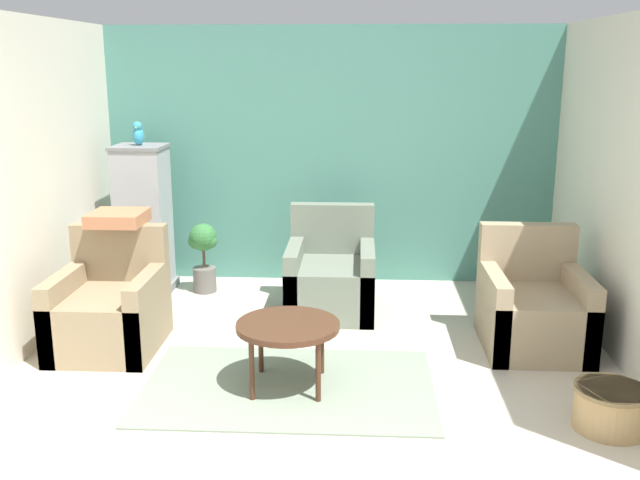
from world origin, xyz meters
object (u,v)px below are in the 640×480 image
Objects in this scene: armchair_right at (533,310)px; armchair_left at (110,311)px; birdcage at (144,220)px; armchair_middle at (331,279)px; potted_plant at (203,252)px; wicker_basket at (610,407)px; coffee_table at (288,329)px; parrot at (138,134)px.

armchair_left is at bearing -176.64° from armchair_right.
armchair_middle is at bearing -14.75° from birdcage.
potted_plant is (-1.23, 0.47, 0.10)m from armchair_middle.
wicker_basket is at bearing -35.06° from birdcage.
armchair_right reaches higher than wicker_basket.
coffee_table is at bearing -63.61° from potted_plant.
armchair_left is at bearing 162.27° from wicker_basket.
wicker_basket is at bearing -35.08° from parrot.
armchair_middle is (1.66, 0.92, 0.00)m from armchair_left.
coffee_table is 1.04× the size of potted_plant.
wicker_basket is (2.98, -2.48, -0.25)m from potted_plant.
birdcage is 0.63m from potted_plant.
armchair_right is 1.35× the size of potted_plant.
armchair_left is at bearing -84.63° from parrot.
potted_plant is 3.89m from wicker_basket.
parrot reaches higher than coffee_table.
coffee_table is 3.11× the size of parrot.
potted_plant is at bearing 159.06° from armchair_middle.
armchair_right is 3.06m from potted_plant.
armchair_middle is at bearing -14.81° from parrot.
parrot reaches higher than armchair_middle.
armchair_right is at bearing 3.36° from armchair_left.
birdcage is at bearing 165.25° from armchair_middle.
birdcage is 4.36m from wicker_basket.
coffee_table is 2.57m from birdcage.
parrot is at bearing 165.19° from armchair_middle.
armchair_left is 1.00× the size of armchair_middle.
armchair_middle is 2.67m from wicker_basket.
potted_plant is at bearing 0.00° from birdcage.
parrot is 1.24m from potted_plant.
birdcage is 0.81m from parrot.
wicker_basket is (3.54, -2.48, -1.36)m from parrot.
birdcage is at bearing -180.00° from potted_plant.
potted_plant is at bearing -0.19° from parrot.
parrot is at bearing 160.30° from armchair_right.
armchair_left is at bearing -84.62° from birdcage.
coffee_table is at bearing -23.82° from armchair_left.
parrot reaches higher than armchair_right.
armchair_middle reaches higher than coffee_table.
wicker_basket is at bearing -17.73° from armchair_left.
coffee_table is 1.57m from armchair_left.
armchair_middle is 1.32m from potted_plant.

